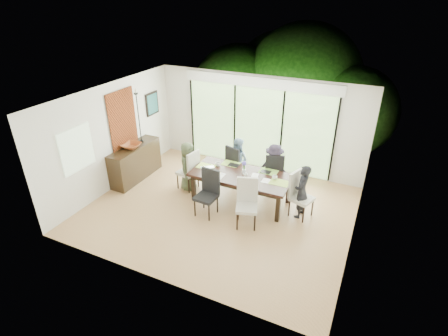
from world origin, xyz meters
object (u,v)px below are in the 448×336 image
at_px(chair_far_left, 238,164).
at_px(chair_near_right, 247,204).
at_px(vase, 244,172).
at_px(sideboard, 136,162).
at_px(cup_a, 218,164).
at_px(cup_b, 245,176).
at_px(person_right_end, 302,192).
at_px(chair_right_end, 302,195).
at_px(table_top, 241,175).
at_px(chair_near_left, 206,194).
at_px(laptop, 208,168).
at_px(person_far_left, 237,161).
at_px(chair_far_right, 274,171).
at_px(person_left_end, 188,166).
at_px(bowl, 131,146).
at_px(cup_c, 275,178).
at_px(chair_left_end, 187,169).
at_px(person_far_right, 274,168).

bearing_deg(chair_far_left, chair_near_right, 136.66).
distance_m(vase, sideboard, 3.14).
bearing_deg(cup_a, cup_b, -16.39).
bearing_deg(person_right_end, chair_right_end, 95.93).
relative_size(table_top, cup_b, 24.00).
relative_size(chair_near_left, cup_b, 11.00).
height_order(chair_near_right, vase, chair_near_right).
xyz_separation_m(laptop, cup_a, (0.15, 0.25, 0.04)).
xyz_separation_m(chair_far_left, person_far_left, (0.00, -0.02, 0.10)).
bearing_deg(chair_far_right, chair_far_left, -19.88).
bearing_deg(chair_right_end, vase, 106.09).
distance_m(chair_far_left, person_left_end, 1.34).
height_order(chair_near_right, cup_a, chair_near_right).
distance_m(table_top, bowl, 3.09).
relative_size(table_top, vase, 20.00).
relative_size(person_left_end, person_far_left, 1.00).
xyz_separation_m(cup_c, sideboard, (-3.86, -0.23, -0.32)).
bearing_deg(chair_left_end, person_right_end, 100.17).
xyz_separation_m(person_left_end, laptop, (0.63, -0.10, 0.12)).
bearing_deg(chair_far_left, bowl, 40.22).
bearing_deg(chair_far_right, chair_right_end, 118.30).
height_order(chair_near_right, bowl, chair_near_right).
relative_size(chair_far_right, person_right_end, 0.85).
xyz_separation_m(chair_near_left, bowl, (-2.56, 0.64, 0.46)).
height_order(chair_near_right, sideboard, chair_near_right).
distance_m(chair_right_end, chair_near_left, 2.18).
distance_m(cup_b, sideboard, 3.23).
distance_m(person_far_right, vase, 0.94).
bearing_deg(person_far_left, chair_far_left, -77.70).
height_order(chair_left_end, person_right_end, person_right_end).
bearing_deg(person_left_end, chair_far_right, -74.45).
relative_size(person_far_right, vase, 10.75).
distance_m(vase, cup_c, 0.75).
bearing_deg(person_right_end, chair_left_end, -84.07).
bearing_deg(chair_left_end, person_far_right, 122.21).
height_order(chair_far_left, cup_b, chair_far_left).
bearing_deg(person_far_right, chair_left_end, 22.35).
height_order(person_far_right, laptop, person_far_right).
height_order(chair_near_left, cup_b, chair_near_left).
relative_size(chair_left_end, cup_c, 8.87).
xyz_separation_m(person_left_end, vase, (1.53, 0.05, 0.17)).
relative_size(person_right_end, sideboard, 0.76).
bearing_deg(chair_near_right, cup_b, 94.91).
height_order(chair_far_left, laptop, chair_far_left).
xyz_separation_m(chair_right_end, cup_b, (-1.35, -0.10, 0.25)).
relative_size(table_top, person_far_right, 1.86).
xyz_separation_m(chair_far_left, person_right_end, (1.93, -0.85, 0.10)).
xyz_separation_m(table_top, cup_c, (0.80, 0.10, 0.08)).
bearing_deg(cup_a, cup_c, -1.91).
bearing_deg(person_left_end, chair_far_left, -57.64).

